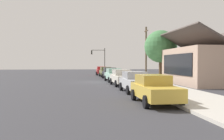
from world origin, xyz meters
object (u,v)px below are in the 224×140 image
Objects in this scene: car_mustard at (154,89)px; car_silver at (135,82)px; car_olive at (106,72)px; utility_pole_wooden at (146,51)px; car_seafoam at (114,75)px; fire_hydrant_red at (126,78)px; car_cherry at (101,71)px; car_ivory at (122,77)px; traffic_light_main at (99,57)px; shade_tree at (161,47)px; car_charcoal at (110,73)px.

car_silver is at bearing 178.06° from car_mustard.
utility_pole_wooden reaches higher than car_olive.
car_silver is (22.58, 0.01, 0.00)m from car_olive.
car_olive is 11.09m from car_seafoam.
car_mustard is (17.15, -0.01, -0.00)m from car_seafoam.
car_silver is 0.60× the size of utility_pole_wooden.
car_seafoam is 1.55m from fire_hydrant_red.
car_cherry is 28.43m from car_silver.
car_ivory is 26.23m from traffic_light_main.
car_silver is 5.66m from car_mustard.
car_olive is 0.95× the size of car_mustard.
car_seafoam and car_mustard have the same top height.
car_silver is at bearing -1.08° from car_ivory.
car_olive is 0.99× the size of car_silver.
car_olive is 0.68× the size of shade_tree.
utility_pole_wooden reaches higher than car_mustard.
car_mustard is 23.71m from utility_pole_wooden.
shade_tree is (-12.98, 6.17, 3.56)m from car_silver.
car_ivory is 1.04× the size of car_mustard.
car_silver is 11.21m from fire_hydrant_red.
car_charcoal is at bearing -122.87° from shade_tree.
shade_tree is 9.16× the size of fire_hydrant_red.
car_cherry is at bearing 178.57° from car_ivory.
car_seafoam is at bearing 1.65° from car_cherry.
car_mustard is at bearing -2.23° from car_ivory.
car_ivory and car_silver have the same top height.
shade_tree is (-1.48, 6.31, 3.56)m from car_seafoam.
traffic_light_main is 0.69× the size of utility_pole_wooden.
car_charcoal is 0.86× the size of traffic_light_main.
car_mustard is (34.08, 0.10, 0.00)m from car_cherry.
car_ivory is (22.52, 0.18, 0.00)m from car_cherry.
shade_tree is (-18.63, 6.32, 3.56)m from car_mustard.
shade_tree reaches higher than car_cherry.
utility_pole_wooden is at bearing 146.63° from fire_hydrant_red.
car_silver is at bearing -1.73° from car_charcoal.
car_ivory is at bearing -1.36° from car_seafoam.
car_charcoal and car_silver have the same top height.
traffic_light_main is at bearing 179.60° from car_charcoal.
utility_pole_wooden is (14.80, 5.66, 0.44)m from traffic_light_main.
utility_pole_wooden is 8.04m from fire_hydrant_red.
utility_pole_wooden is (-22.85, 5.48, 3.11)m from car_mustard.
car_charcoal is (11.48, 0.27, -0.00)m from car_cherry.
car_charcoal is 0.60× the size of utility_pole_wooden.
utility_pole_wooden is at bearing 166.14° from car_mustard.
car_charcoal and car_ivory have the same top height.
car_charcoal is 22.61m from car_mustard.
car_mustard is (5.65, -0.15, 0.00)m from car_silver.
traffic_light_main is at bearing 178.67° from car_ivory.
car_silver is at bearing 0.59° from traffic_light_main.
car_ivory is 0.93× the size of traffic_light_main.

